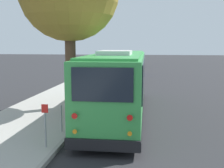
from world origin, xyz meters
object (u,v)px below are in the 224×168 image
object	(u,v)px
shuttle_bus	(120,80)
sign_post_near	(45,125)
parked_sedan_white	(137,66)
sign_post_far	(61,118)
fire_hydrant	(105,83)
parked_sedan_silver	(138,60)
parked_sedan_gray	(131,75)
parked_sedan_black	(137,63)
parked_sedan_blue	(134,70)

from	to	relation	value
shuttle_bus	sign_post_near	bearing A→B (deg)	159.24
parked_sedan_white	sign_post_far	world-z (taller)	parked_sedan_white
sign_post_far	fire_hydrant	size ratio (longest dim) A/B	1.27
parked_sedan_silver	fire_hydrant	distance (m)	29.41
fire_hydrant	sign_post_far	bearing A→B (deg)	179.92
parked_sedan_gray	parked_sedan_black	distance (m)	17.45
shuttle_bus	sign_post_far	size ratio (longest dim) A/B	10.94
parked_sedan_blue	parked_sedan_white	distance (m)	5.88
parked_sedan_blue	fire_hydrant	bearing A→B (deg)	172.92
parked_sedan_gray	fire_hydrant	distance (m)	5.49
parked_sedan_white	fire_hydrant	size ratio (longest dim) A/B	5.30
parked_sedan_silver	parked_sedan_black	bearing A→B (deg)	-178.32
parked_sedan_white	parked_sedan_silver	distance (m)	12.52
sign_post_near	fire_hydrant	world-z (taller)	sign_post_near
shuttle_bus	parked_sedan_black	xyz separation A→B (m)	(29.92, 0.39, -1.12)
parked_sedan_black	fire_hydrant	world-z (taller)	parked_sedan_black
shuttle_bus	parked_sedan_black	distance (m)	29.94
parked_sedan_gray	parked_sedan_silver	size ratio (longest dim) A/B	0.95
parked_sedan_white	sign_post_near	world-z (taller)	sign_post_near
parked_sedan_silver	fire_hydrant	xyz separation A→B (m)	(-29.38, 1.35, -0.05)
parked_sedan_gray	parked_sedan_black	world-z (taller)	parked_sedan_gray
parked_sedan_gray	parked_sedan_blue	xyz separation A→B (m)	(5.75, 0.07, -0.01)
parked_sedan_silver	fire_hydrant	world-z (taller)	parked_sedan_silver
shuttle_bus	parked_sedan_blue	world-z (taller)	shuttle_bus
parked_sedan_silver	sign_post_far	bearing A→B (deg)	178.51
parked_sedan_silver	sign_post_near	world-z (taller)	sign_post_near
parked_sedan_gray	sign_post_near	world-z (taller)	sign_post_near
parked_sedan_blue	parked_sedan_black	distance (m)	11.70
shuttle_bus	sign_post_far	distance (m)	4.09
parked_sedan_silver	parked_sedan_blue	bearing A→B (deg)	-178.79
parked_sedan_silver	sign_post_far	size ratio (longest dim) A/B	4.46
shuttle_bus	sign_post_near	size ratio (longest dim) A/B	7.88
sign_post_far	fire_hydrant	bearing A→B (deg)	-0.08
parked_sedan_blue	parked_sedan_black	size ratio (longest dim) A/B	1.05
parked_sedan_white	parked_sedan_black	distance (m)	5.83
parked_sedan_white	fire_hydrant	bearing A→B (deg)	177.62
parked_sedan_gray	parked_sedan_white	size ratio (longest dim) A/B	1.02
parked_sedan_blue	sign_post_near	xyz separation A→B (m)	(-23.38, 1.60, 0.28)
parked_sedan_silver	sign_post_near	bearing A→B (deg)	178.59
parked_sedan_gray	parked_sedan_blue	distance (m)	5.75
parked_sedan_blue	shuttle_bus	bearing A→B (deg)	-177.93
sign_post_near	fire_hydrant	xyz separation A→B (m)	(12.39, -0.02, -0.34)
parked_sedan_gray	sign_post_near	xyz separation A→B (m)	(-17.63, 1.67, 0.27)
parked_sedan_black	sign_post_far	distance (m)	33.41
parked_sedan_gray	parked_sedan_blue	world-z (taller)	parked_sedan_gray
parked_sedan_gray	sign_post_near	bearing A→B (deg)	169.96
parked_sedan_gray	parked_sedan_silver	distance (m)	24.14
shuttle_bus	parked_sedan_black	bearing A→B (deg)	0.18
parked_sedan_gray	parked_sedan_black	bearing A→B (deg)	-4.07
parked_sedan_white	sign_post_near	bearing A→B (deg)	179.97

